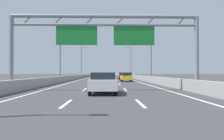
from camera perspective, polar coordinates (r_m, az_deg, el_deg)
name	(u,v)px	position (r m, az deg, el deg)	size (l,w,h in m)	color
ground_plane	(106,76)	(98.46, -1.43, -1.53)	(260.00, 260.00, 0.00)	#38383A
lane_dash_left_1	(66,104)	(11.22, -11.52, -8.35)	(0.16, 3.00, 0.01)	white
lane_dash_left_2	(85,90)	(20.10, -6.96, -4.94)	(0.16, 3.00, 0.01)	white
lane_dash_left_3	(92,84)	(29.05, -5.21, -3.62)	(0.16, 3.00, 0.01)	white
lane_dash_left_4	(95,81)	(38.02, -4.30, -2.92)	(0.16, 3.00, 0.01)	white
lane_dash_left_5	(97,80)	(47.01, -3.73, -2.48)	(0.16, 3.00, 0.01)	white
lane_dash_left_6	(99,79)	(56.00, -3.34, -2.19)	(0.16, 3.00, 0.01)	white
lane_dash_left_7	(100,78)	(64.99, -3.06, -1.97)	(0.16, 3.00, 0.01)	white
lane_dash_left_8	(101,77)	(73.99, -2.85, -1.81)	(0.16, 3.00, 0.01)	white
lane_dash_left_9	(101,77)	(82.98, -2.69, -1.69)	(0.16, 3.00, 0.01)	white
lane_dash_left_10	(102,76)	(91.98, -2.55, -1.58)	(0.16, 3.00, 0.01)	white
lane_dash_left_11	(102,76)	(100.97, -2.45, -1.50)	(0.16, 3.00, 0.01)	white
lane_dash_left_12	(103,76)	(109.97, -2.35, -1.43)	(0.16, 3.00, 0.01)	white
lane_dash_left_13	(103,75)	(118.97, -2.28, -1.37)	(0.16, 3.00, 0.01)	white
lane_dash_left_14	(103,75)	(127.97, -2.21, -1.32)	(0.16, 3.00, 0.01)	white
lane_dash_left_15	(104,75)	(136.97, -2.15, -1.28)	(0.16, 3.00, 0.01)	white
lane_dash_left_16	(104,75)	(145.96, -2.10, -1.24)	(0.16, 3.00, 0.01)	white
lane_dash_left_17	(104,75)	(154.96, -2.06, -1.20)	(0.16, 3.00, 0.01)	white
lane_dash_right_1	(140,103)	(11.17, 7.19, -8.40)	(0.16, 3.00, 0.01)	white
lane_dash_right_2	(125,89)	(20.07, 3.36, -4.95)	(0.16, 3.00, 0.01)	white
lane_dash_right_3	(119,84)	(29.03, 1.91, -3.62)	(0.16, 3.00, 0.01)	white
lane_dash_right_4	(116,81)	(38.01, 1.14, -2.92)	(0.16, 3.00, 0.01)	white
lane_dash_right_5	(115,80)	(47.00, 0.67, -2.48)	(0.16, 3.00, 0.01)	white
lane_dash_right_6	(113,79)	(55.99, 0.35, -2.19)	(0.16, 3.00, 0.01)	white
lane_dash_right_7	(112,78)	(64.98, 0.11, -1.98)	(0.16, 3.00, 0.01)	white
lane_dash_right_8	(112,77)	(73.98, -0.06, -1.81)	(0.16, 3.00, 0.01)	white
lane_dash_right_9	(111,77)	(82.97, -0.20, -1.69)	(0.16, 3.00, 0.01)	white
lane_dash_right_10	(111,76)	(91.97, -0.31, -1.59)	(0.16, 3.00, 0.01)	white
lane_dash_right_11	(110,76)	(100.97, -0.40, -1.50)	(0.16, 3.00, 0.01)	white
lane_dash_right_12	(110,76)	(109.97, -0.48, -1.43)	(0.16, 3.00, 0.01)	white
lane_dash_right_13	(110,75)	(118.96, -0.54, -1.37)	(0.16, 3.00, 0.01)	white
lane_dash_right_14	(110,75)	(127.96, -0.60, -1.32)	(0.16, 3.00, 0.01)	white
lane_dash_right_15	(109,75)	(136.96, -0.65, -1.28)	(0.16, 3.00, 0.01)	white
lane_dash_right_16	(109,75)	(145.96, -0.69, -1.24)	(0.16, 3.00, 0.01)	white
lane_dash_right_17	(109,75)	(154.96, -0.73, -1.20)	(0.16, 3.00, 0.01)	white
edge_line_left	(93,76)	(86.63, -4.92, -1.64)	(0.16, 176.00, 0.01)	white
edge_line_right	(120,76)	(86.61, 2.04, -1.64)	(0.16, 176.00, 0.01)	white
barrier_left	(92,75)	(108.68, -5.06, -1.19)	(0.45, 220.00, 0.95)	#9E9E99
barrier_right	(121,75)	(108.66, 2.22, -1.19)	(0.45, 220.00, 0.95)	#9E9E99
sign_gantry	(105,33)	(18.97, -1.79, 9.32)	(15.78, 0.36, 6.36)	gray
streetlamp_left_mid	(62,50)	(38.97, -12.66, 5.09)	(2.58, 0.28, 9.50)	slate
streetlamp_right_mid	(150,50)	(38.91, 9.53, 5.09)	(2.58, 0.28, 9.50)	slate
streetlamp_left_far	(82,60)	(69.83, -7.61, 2.55)	(2.58, 0.28, 9.50)	slate
streetlamp_right_far	(130,60)	(69.80, 4.68, 2.55)	(2.58, 0.28, 9.50)	slate
white_car	(103,83)	(16.29, -2.26, -3.21)	(1.89, 4.30, 1.52)	silver
green_car	(99,74)	(109.43, -3.37, -1.05)	(1.79, 4.37, 1.46)	#1E7A38
orange_car	(107,74)	(124.57, -1.35, -0.99)	(1.77, 4.58, 1.53)	orange
red_car	(123,76)	(49.56, 2.75, -1.49)	(1.78, 4.56, 1.52)	red
blue_car	(107,74)	(115.48, -1.36, -1.05)	(1.90, 4.30, 1.35)	#2347AD
yellow_car	(126,77)	(37.82, 3.64, -1.78)	(1.76, 4.23, 1.52)	yellow
black_car	(113,74)	(121.80, 0.31, -1.02)	(1.84, 4.12, 1.41)	black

